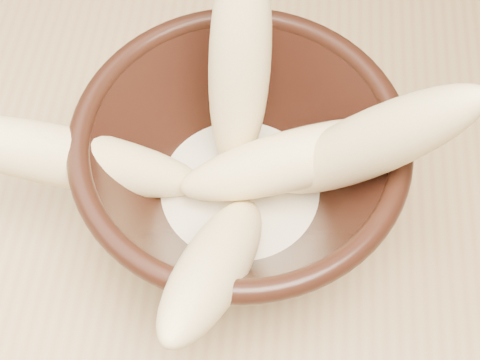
{
  "coord_description": "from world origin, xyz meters",
  "views": [
    {
      "loc": [
        0.06,
        -0.3,
        1.25
      ],
      "look_at": [
        0.04,
        -0.06,
        0.81
      ],
      "focal_mm": 50.0,
      "sensor_mm": 36.0,
      "label": 1
    }
  ],
  "objects": [
    {
      "name": "banana_upright",
      "position": [
        0.04,
        -0.01,
        0.89
      ],
      "size": [
        0.05,
        0.1,
        0.2
      ],
      "primitive_type": "ellipsoid",
      "rotation": [
        0.33,
        0.0,
        3.1
      ],
      "color": "#E7CF88",
      "rests_on": "bowl"
    },
    {
      "name": "banana_left",
      "position": [
        -0.07,
        -0.07,
        0.85
      ],
      "size": [
        0.2,
        0.08,
        0.15
      ],
      "primitive_type": "ellipsoid",
      "rotation": [
        1.01,
        0.0,
        -1.37
      ],
      "color": "#E7CF88",
      "rests_on": "bowl"
    },
    {
      "name": "table",
      "position": [
        0.0,
        0.0,
        0.67
      ],
      "size": [
        1.2,
        0.8,
        0.75
      ],
      "color": "tan",
      "rests_on": "ground"
    },
    {
      "name": "banana_across",
      "position": [
        0.08,
        -0.06,
        0.85
      ],
      "size": [
        0.18,
        0.08,
        0.09
      ],
      "primitive_type": "ellipsoid",
      "rotation": [
        1.25,
        0.0,
        1.77
      ],
      "color": "#E7CF88",
      "rests_on": "bowl"
    },
    {
      "name": "banana_front",
      "position": [
        0.03,
        -0.14,
        0.85
      ],
      "size": [
        0.08,
        0.18,
        0.14
      ],
      "primitive_type": "ellipsoid",
      "rotation": [
        0.92,
        0.0,
        -0.23
      ],
      "color": "#E7CF88",
      "rests_on": "bowl"
    },
    {
      "name": "bowl",
      "position": [
        0.04,
        -0.06,
        0.82
      ],
      "size": [
        0.24,
        0.24,
        0.13
      ],
      "rotation": [
        0.0,
        0.0,
        -0.43
      ],
      "color": "black",
      "rests_on": "table"
    },
    {
      "name": "milk_puddle",
      "position": [
        0.04,
        -0.06,
        0.79
      ],
      "size": [
        0.13,
        0.13,
        0.02
      ],
      "primitive_type": "cylinder",
      "color": "beige",
      "rests_on": "bowl"
    },
    {
      "name": "banana_right",
      "position": [
        0.12,
        -0.06,
        0.88
      ],
      "size": [
        0.15,
        0.08,
        0.19
      ],
      "primitive_type": "ellipsoid",
      "rotation": [
        0.58,
        0.0,
        1.3
      ],
      "color": "#E7CF88",
      "rests_on": "bowl"
    }
  ]
}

